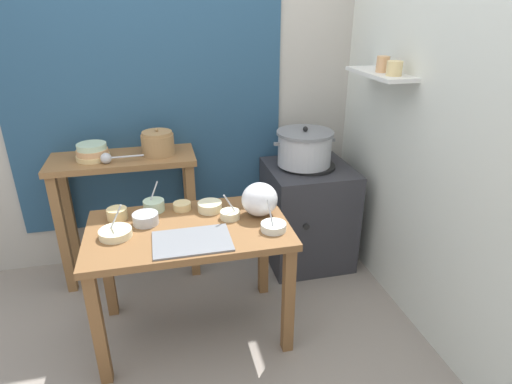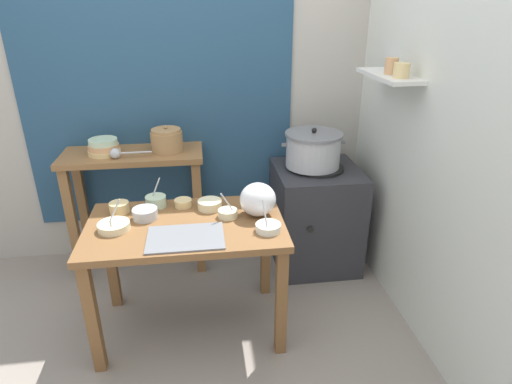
# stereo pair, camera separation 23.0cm
# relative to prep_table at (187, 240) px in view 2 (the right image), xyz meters

# --- Properties ---
(ground_plane) EXTENTS (9.00, 9.00, 0.00)m
(ground_plane) POSITION_rel_prep_table_xyz_m (-0.02, -0.08, -0.61)
(ground_plane) COLOR gray
(wall_back) EXTENTS (4.40, 0.12, 2.60)m
(wall_back) POSITION_rel_prep_table_xyz_m (0.07, 1.02, 0.69)
(wall_back) COLOR #B2ADA3
(wall_back) RESTS_ON ground
(wall_right) EXTENTS (0.30, 3.20, 2.60)m
(wall_right) POSITION_rel_prep_table_xyz_m (1.38, 0.12, 0.69)
(wall_right) COLOR silver
(wall_right) RESTS_ON ground
(prep_table) EXTENTS (1.10, 0.66, 0.72)m
(prep_table) POSITION_rel_prep_table_xyz_m (0.00, 0.00, 0.00)
(prep_table) COLOR brown
(prep_table) RESTS_ON ground
(back_shelf_table) EXTENTS (0.96, 0.40, 0.90)m
(back_shelf_table) POSITION_rel_prep_table_xyz_m (-0.36, 0.75, 0.07)
(back_shelf_table) COLOR olive
(back_shelf_table) RESTS_ON ground
(stove_block) EXTENTS (0.60, 0.61, 0.78)m
(stove_block) POSITION_rel_prep_table_xyz_m (0.93, 0.62, -0.23)
(stove_block) COLOR #2D2D33
(stove_block) RESTS_ON ground
(steamer_pot) EXTENTS (0.45, 0.40, 0.28)m
(steamer_pot) POSITION_rel_prep_table_xyz_m (0.89, 0.64, 0.29)
(steamer_pot) COLOR #B7BABF
(steamer_pot) RESTS_ON stove_block
(clay_pot) EXTENTS (0.22, 0.22, 0.18)m
(clay_pot) POSITION_rel_prep_table_xyz_m (-0.12, 0.75, 0.37)
(clay_pot) COLOR #A37A4C
(clay_pot) RESTS_ON back_shelf_table
(bowl_stack_enamel) EXTENTS (0.21, 0.21, 0.11)m
(bowl_stack_enamel) POSITION_rel_prep_table_xyz_m (-0.54, 0.74, 0.34)
(bowl_stack_enamel) COLOR #E5C684
(bowl_stack_enamel) RESTS_ON back_shelf_table
(ladle) EXTENTS (0.27, 0.07, 0.07)m
(ladle) POSITION_rel_prep_table_xyz_m (-0.44, 0.64, 0.33)
(ladle) COLOR #B7BABF
(ladle) RESTS_ON back_shelf_table
(serving_tray) EXTENTS (0.40, 0.28, 0.01)m
(serving_tray) POSITION_rel_prep_table_xyz_m (0.00, -0.17, 0.12)
(serving_tray) COLOR slate
(serving_tray) RESTS_ON prep_table
(plastic_bag) EXTENTS (0.21, 0.20, 0.20)m
(plastic_bag) POSITION_rel_prep_table_xyz_m (0.42, 0.05, 0.21)
(plastic_bag) COLOR white
(plastic_bag) RESTS_ON prep_table
(prep_bowl_0) EXTENTS (0.17, 0.17, 0.17)m
(prep_bowl_0) POSITION_rel_prep_table_xyz_m (-0.38, -0.02, 0.13)
(prep_bowl_0) COLOR beige
(prep_bowl_0) RESTS_ON prep_table
(prep_bowl_1) EXTENTS (0.14, 0.14, 0.17)m
(prep_bowl_1) POSITION_rel_prep_table_xyz_m (0.44, -0.15, 0.13)
(prep_bowl_1) COLOR silver
(prep_bowl_1) RESTS_ON prep_table
(prep_bowl_2) EXTENTS (0.14, 0.14, 0.05)m
(prep_bowl_2) POSITION_rel_prep_table_xyz_m (0.14, 0.17, 0.14)
(prep_bowl_2) COLOR beige
(prep_bowl_2) RESTS_ON prep_table
(prep_bowl_3) EXTENTS (0.14, 0.14, 0.06)m
(prep_bowl_3) POSITION_rel_prep_table_xyz_m (-0.23, 0.09, 0.14)
(prep_bowl_3) COLOR #B7BABF
(prep_bowl_3) RESTS_ON prep_table
(prep_bowl_4) EXTENTS (0.11, 0.11, 0.06)m
(prep_bowl_4) POSITION_rel_prep_table_xyz_m (-0.38, 0.19, 0.14)
(prep_bowl_4) COLOR #E5C684
(prep_bowl_4) RESTS_ON prep_table
(prep_bowl_5) EXTENTS (0.11, 0.11, 0.17)m
(prep_bowl_5) POSITION_rel_prep_table_xyz_m (0.24, 0.04, 0.14)
(prep_bowl_5) COLOR beige
(prep_bowl_5) RESTS_ON prep_table
(prep_bowl_6) EXTENTS (0.10, 0.10, 0.04)m
(prep_bowl_6) POSITION_rel_prep_table_xyz_m (-0.02, 0.22, 0.13)
(prep_bowl_6) COLOR #E5C684
(prep_bowl_6) RESTS_ON prep_table
(prep_bowl_7) EXTENTS (0.12, 0.12, 0.17)m
(prep_bowl_7) POSITION_rel_prep_table_xyz_m (-0.18, 0.24, 0.15)
(prep_bowl_7) COLOR #B7D1AD
(prep_bowl_7) RESTS_ON prep_table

